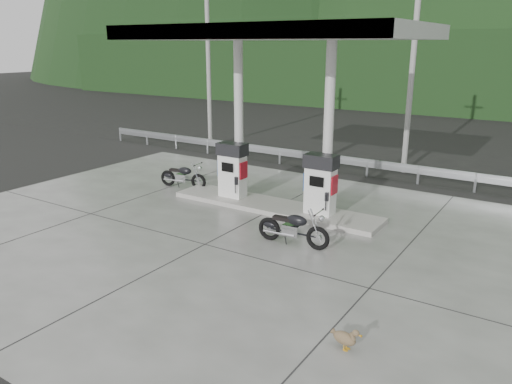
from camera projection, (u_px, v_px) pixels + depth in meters
The scene contains 17 objects.
ground at pixel (227, 233), 13.86m from camera, with size 160.00×160.00×0.00m, color black.
forecourt_apron at pixel (227, 233), 13.86m from camera, with size 18.00×14.00×0.02m, color slate.
pump_island at pixel (274, 206), 15.85m from camera, with size 7.00×1.40×0.15m, color #9C9891.
gas_pump_left at pixel (232, 170), 16.40m from camera, with size 0.95×0.55×1.80m, color white, non-canonical shape.
gas_pump_right at pixel (320, 184), 14.73m from camera, with size 0.95×0.55×1.80m, color white, non-canonical shape.
canopy_column_left at pixel (239, 120), 16.27m from camera, with size 0.30×0.30×5.00m, color silver.
canopy_column_right at pixel (328, 129), 14.60m from camera, with size 0.30×0.30×5.00m, color silver.
canopy_roof at pixel (276, 33), 14.34m from camera, with size 8.50×5.00×0.40m, color silver.
guardrail at pixel (344, 156), 20.09m from camera, with size 26.00×0.16×1.42m, color #9DA0A4, non-canonical shape.
road at pixel (374, 157), 23.11m from camera, with size 60.00×7.00×0.01m, color black.
utility_pole_a at pixel (208, 66), 24.53m from camera, with size 0.22×0.22×8.00m, color gray.
utility_pole_b at pixel (412, 72), 19.32m from camera, with size 0.22×0.22×8.00m, color gray.
tree_band at pixel (464, 72), 37.13m from camera, with size 80.00×6.00×6.00m, color black.
forested_hills at pixel (511, 86), 62.11m from camera, with size 100.00×40.00×140.00m, color black, non-canonical shape.
motorcycle_left at pixel (183, 176), 18.09m from camera, with size 1.76×0.55×0.83m, color black, non-canonical shape.
motorcycle_right at pixel (293, 228), 12.92m from camera, with size 1.89×0.60×0.89m, color black, non-canonical shape.
duck at pixel (344, 339), 8.55m from camera, with size 0.53×0.15×0.38m, color brown, non-canonical shape.
Camera 1 is at (7.71, -10.44, 5.07)m, focal length 35.00 mm.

